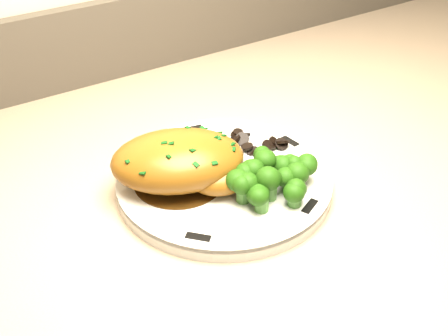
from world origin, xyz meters
TOP-DOWN VIEW (x-y plane):
  - plate at (0.50, 1.66)m, footprint 0.30×0.30m
  - rim_accent_0 at (0.61, 1.67)m, footprint 0.01×0.03m
  - rim_accent_1 at (0.52, 1.77)m, footprint 0.03×0.01m
  - rim_accent_2 at (0.41, 1.71)m, footprint 0.02×0.03m
  - rim_accent_3 at (0.43, 1.59)m, footprint 0.02×0.02m
  - rim_accent_4 at (0.55, 1.56)m, footprint 0.03×0.02m
  - gravy_pool at (0.45, 1.68)m, footprint 0.10×0.10m
  - chicken_breast at (0.46, 1.67)m, footprint 0.17×0.15m
  - mushroom_pile at (0.56, 1.69)m, footprint 0.08×0.06m
  - broccoli_florets at (0.53, 1.61)m, footprint 0.10×0.08m

SIDE VIEW (x-z plane):
  - plate at x=0.50m, z-range 0.93..0.95m
  - rim_accent_0 at x=0.61m, z-range 0.95..0.95m
  - rim_accent_1 at x=0.52m, z-range 0.95..0.95m
  - rim_accent_2 at x=0.41m, z-range 0.95..0.95m
  - rim_accent_3 at x=0.43m, z-range 0.95..0.95m
  - rim_accent_4 at x=0.55m, z-range 0.95..0.95m
  - gravy_pool at x=0.45m, z-range 0.95..0.95m
  - mushroom_pile at x=0.56m, z-range 0.94..0.96m
  - broccoli_florets at x=0.53m, z-range 0.95..0.99m
  - chicken_breast at x=0.46m, z-range 0.95..1.00m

